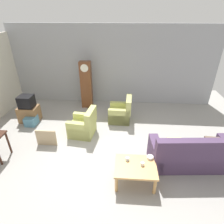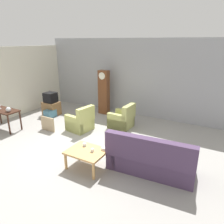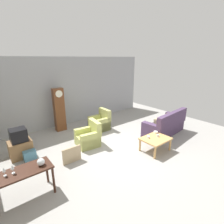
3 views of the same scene
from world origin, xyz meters
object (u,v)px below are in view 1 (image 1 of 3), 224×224
armchair_olive_near (83,126)px  cup_blue_rimmed (127,159)px  couch_floral (192,155)px  armchair_olive_far (121,113)px  framed_picture_leaning (46,138)px  cup_white_porcelain (142,164)px  grandfather_clock (86,85)px  bowl_white_stacked (150,157)px  coffee_table_wood (135,168)px  tv_crt (26,101)px  tv_stand_cabinet (29,114)px  storage_box_blue (31,121)px

armchair_olive_near → cup_blue_rimmed: 2.18m
couch_floral → armchair_olive_far: bearing=131.2°
framed_picture_leaning → cup_blue_rimmed: (2.41, -1.00, 0.26)m
cup_white_porcelain → grandfather_clock: bearing=118.0°
grandfather_clock → bowl_white_stacked: (2.21, -3.54, -0.45)m
coffee_table_wood → cup_white_porcelain: bearing=11.2°
armchair_olive_near → cup_blue_rimmed: bearing=-49.3°
cup_white_porcelain → framed_picture_leaning: bearing=157.5°
armchair_olive_far → grandfather_clock: grandfather_clock is taller
bowl_white_stacked → armchair_olive_far: bearing=107.1°
tv_crt → tv_stand_cabinet: bearing=0.0°
storage_box_blue → bowl_white_stacked: 4.44m
cup_white_porcelain → cup_blue_rimmed: size_ratio=0.92×
armchair_olive_far → storage_box_blue: armchair_olive_far is taller
coffee_table_wood → cup_white_porcelain: size_ratio=11.65×
coffee_table_wood → tv_crt: tv_crt is taller
armchair_olive_far → grandfather_clock: (-1.44, 1.05, 0.66)m
armchair_olive_far → coffee_table_wood: bearing=-81.5°
coffee_table_wood → bowl_white_stacked: bearing=37.3°
tv_stand_cabinet → storage_box_blue: 0.33m
storage_box_blue → grandfather_clock: bearing=41.8°
coffee_table_wood → framed_picture_leaning: (-2.61, 1.17, -0.15)m
tv_crt → grandfather_clock: bearing=34.2°
armchair_olive_far → storage_box_blue: size_ratio=2.14×
framed_picture_leaning → cup_blue_rimmed: 2.63m
coffee_table_wood → grandfather_clock: (-1.86, 3.81, 0.55)m
grandfather_clock → bowl_white_stacked: grandfather_clock is taller
armchair_olive_far → tv_stand_cabinet: size_ratio=1.35×
tv_stand_cabinet → couch_floral: bearing=-20.0°
armchair_olive_far → tv_crt: size_ratio=1.92×
tv_stand_cabinet → bowl_white_stacked: (4.12, -2.25, 0.22)m
armchair_olive_near → couch_floral: bearing=-21.2°
armchair_olive_near → tv_crt: (-2.16, 0.71, 0.48)m
cup_blue_rimmed → armchair_olive_far: bearing=94.9°
armchair_olive_far → tv_stand_cabinet: bearing=-175.7°
tv_stand_cabinet → storage_box_blue: (0.17, -0.26, -0.13)m
framed_picture_leaning → cup_white_porcelain: (2.76, -1.14, 0.26)m
tv_crt → framed_picture_leaning: (1.16, -1.35, -0.52)m
storage_box_blue → cup_blue_rimmed: 4.01m
tv_stand_cabinet → framed_picture_leaning: tv_stand_cabinet is taller
framed_picture_leaning → cup_blue_rimmed: bearing=-22.6°
grandfather_clock → armchair_olive_near: bearing=-82.9°
bowl_white_stacked → cup_white_porcelain: bearing=-130.0°
tv_crt → framed_picture_leaning: bearing=-49.3°
armchair_olive_far → grandfather_clock: 1.90m
armchair_olive_near → cup_white_porcelain: 2.51m
bowl_white_stacked → armchair_olive_near: bearing=141.9°
coffee_table_wood → tv_crt: 4.54m
coffee_table_wood → armchair_olive_near: bearing=131.6°
coffee_table_wood → tv_stand_cabinet: size_ratio=1.41×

